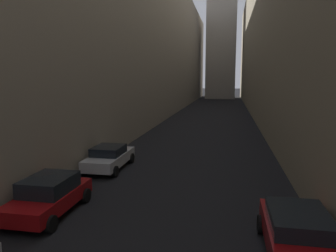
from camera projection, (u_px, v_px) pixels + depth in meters
The scene contains 6 objects.
ground_plane at pixel (210, 120), 40.95m from camera, with size 264.00×264.00×0.00m, color black.
building_block_left at pixel (123, 40), 43.59m from camera, with size 13.16×108.00×20.90m, color gray.
building_block_right at pixel (308, 28), 39.10m from camera, with size 12.06×108.00×22.71m, color gray.
parked_car_left_third at pixel (49, 195), 12.37m from camera, with size 1.97×4.03×1.47m.
parked_car_left_far at pixel (109, 157), 18.59m from camera, with size 1.95×4.31×1.36m.
parked_car_right_third at pixel (298, 235), 9.23m from camera, with size 2.00×4.37×1.42m.
Camera 1 is at (2.32, 7.09, 5.22)m, focal length 34.31 mm.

